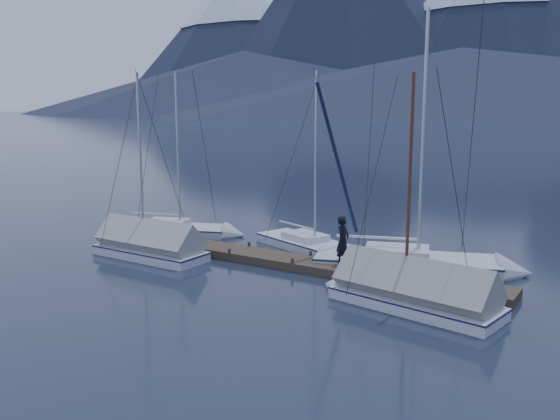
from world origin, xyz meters
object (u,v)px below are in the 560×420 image
Objects in this scene: sailboat_open_right at (433,266)px; person at (343,240)px; sailboat_open_mid at (321,250)px; sailboat_covered_near at (402,293)px; sailboat_open_left at (189,231)px; sailboat_covered_far at (142,247)px.

sailboat_open_right reaches higher than person.
sailboat_covered_near is (5.34, -4.57, 0.25)m from sailboat_open_mid.
sailboat_open_left is 13.36m from sailboat_covered_near.
sailboat_covered_near is at bearing -0.41° from sailboat_covered_far.
sailboat_covered_far reaches higher than person.
person is at bearing -46.87° from sailboat_open_mid.
sailboat_open_left reaches higher than sailboat_open_mid.
sailboat_open_mid reaches higher than sailboat_covered_near.
sailboat_open_right is 4.43m from sailboat_covered_near.
sailboat_covered_far is (-6.12, -4.49, 0.26)m from sailboat_open_mid.
sailboat_open_mid is at bearing 178.01° from sailboat_open_right.
person is at bearing -143.43° from sailboat_open_right.
sailboat_open_right is 5.77× the size of person.
sailboat_open_left is 9.69m from person.
sailboat_open_left is 1.02× the size of sailboat_open_mid.
sailboat_covered_near is (12.62, -4.38, 0.25)m from sailboat_open_left.
sailboat_open_mid is at bearing 139.43° from sailboat_covered_near.
sailboat_open_left reaches higher than sailboat_covered_far.
sailboat_open_mid reaches higher than sailboat_covered_far.
sailboat_open_right reaches higher than sailboat_open_left.
sailboat_open_right is (12.21, 0.02, 0.04)m from sailboat_open_left.
sailboat_open_mid is 3.29m from person.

